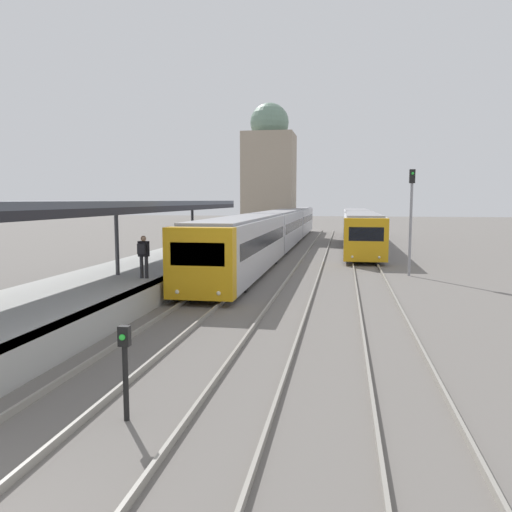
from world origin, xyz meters
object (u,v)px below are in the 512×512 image
(train_near, at_px, (279,228))
(signal_post_near, at_px, (125,362))
(train_far, at_px, (359,226))
(person_on_platform, at_px, (143,253))
(signal_mast_far, at_px, (411,210))

(train_near, distance_m, signal_post_near, 32.42)
(train_near, bearing_deg, train_far, 36.97)
(train_far, xyz_separation_m, signal_post_near, (-5.07, -37.27, -0.58))
(person_on_platform, height_order, train_near, train_near)
(train_near, xyz_separation_m, train_far, (6.50, 4.89, -0.04))
(train_near, distance_m, train_far, 8.13)
(train_far, distance_m, signal_post_near, 37.62)
(signal_post_near, bearing_deg, train_far, 82.25)
(signal_mast_far, bearing_deg, train_near, 121.90)
(person_on_platform, distance_m, signal_post_near, 11.01)
(person_on_platform, relative_size, signal_post_near, 0.97)
(person_on_platform, height_order, train_far, train_far)
(train_near, distance_m, signal_mast_far, 16.30)
(signal_post_near, bearing_deg, person_on_platform, 110.88)
(train_far, height_order, signal_mast_far, signal_mast_far)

